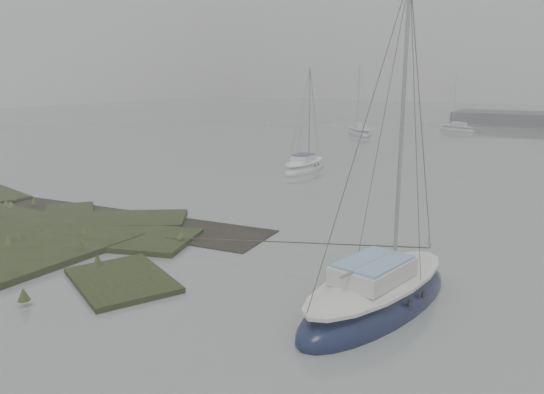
# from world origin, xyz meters

# --- Properties ---
(ground) EXTENTS (160.00, 160.00, 0.00)m
(ground) POSITION_xyz_m (0.00, 30.00, 0.00)
(ground) COLOR slate
(ground) RESTS_ON ground
(sailboat_main) EXTENTS (3.20, 6.66, 9.01)m
(sailboat_main) POSITION_xyz_m (7.55, 1.78, 0.28)
(sailboat_main) COLOR #111834
(sailboat_main) RESTS_ON ground
(sailboat_white) EXTENTS (1.91, 5.02, 6.96)m
(sailboat_white) POSITION_xyz_m (-3.72, 18.84, 0.22)
(sailboat_white) COLOR silver
(sailboat_white) RESTS_ON ground
(sailboat_far_a) EXTENTS (4.79, 5.29, 7.62)m
(sailboat_far_a) POSITION_xyz_m (-8.70, 40.00, 0.24)
(sailboat_far_a) COLOR #B1B6BC
(sailboat_far_a) RESTS_ON ground
(sailboat_far_c) EXTENTS (4.69, 3.42, 6.38)m
(sailboat_far_c) POSITION_xyz_m (-1.03, 48.81, 0.20)
(sailboat_far_c) COLOR silver
(sailboat_far_c) RESTS_ON ground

